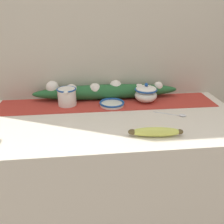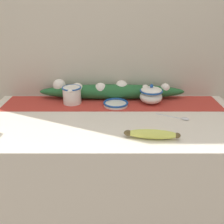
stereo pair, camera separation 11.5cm
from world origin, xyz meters
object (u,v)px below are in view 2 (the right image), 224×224
(sugar_bowl, at_px, (151,95))
(small_dish, at_px, (116,104))
(spoon, at_px, (183,118))
(banana, at_px, (152,134))
(cream_pitcher, at_px, (72,94))

(sugar_bowl, relative_size, small_dish, 0.92)
(spoon, bearing_deg, banana, -105.64)
(cream_pitcher, relative_size, small_dish, 0.89)
(small_dish, height_order, spoon, small_dish)
(banana, bearing_deg, small_dish, 111.98)
(sugar_bowl, bearing_deg, small_dish, -169.94)
(banana, bearing_deg, sugar_bowl, 82.63)
(banana, distance_m, spoon, 0.26)
(cream_pitcher, xyz_separation_m, sugar_bowl, (0.43, -0.00, -0.00))
(small_dish, bearing_deg, sugar_bowl, 10.06)
(sugar_bowl, bearing_deg, cream_pitcher, 179.85)
(small_dish, relative_size, banana, 0.59)
(sugar_bowl, distance_m, banana, 0.39)
(banana, bearing_deg, cream_pitcher, 134.46)
(sugar_bowl, height_order, banana, sugar_bowl)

